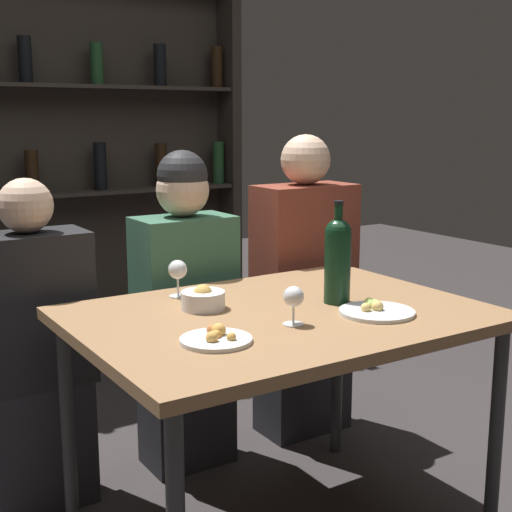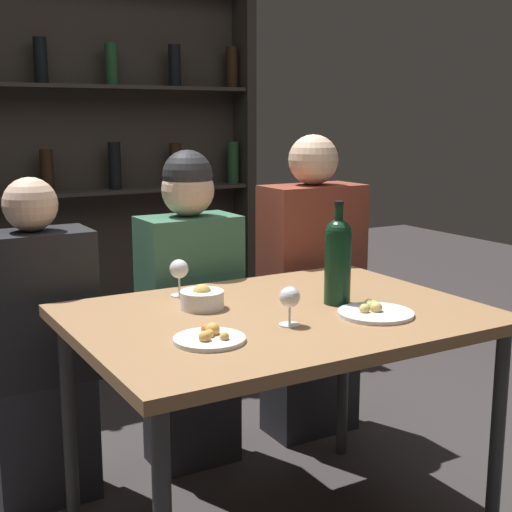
% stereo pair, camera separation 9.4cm
% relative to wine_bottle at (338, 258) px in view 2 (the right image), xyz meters
% --- Properties ---
extents(dining_table, '(1.22, 0.90, 0.77)m').
position_rel_wine_bottle_xyz_m(dining_table, '(-0.21, 0.01, -0.21)').
color(dining_table, olive).
rests_on(dining_table, ground_plane).
extents(wine_rack_wall, '(2.04, 0.21, 2.32)m').
position_rel_wine_bottle_xyz_m(wine_rack_wall, '(-0.21, 2.04, 0.28)').
color(wine_rack_wall, '#28231E').
rests_on(wine_rack_wall, ground_plane).
extents(wine_bottle, '(0.08, 0.08, 0.33)m').
position_rel_wine_bottle_xyz_m(wine_bottle, '(0.00, 0.00, 0.00)').
color(wine_bottle, black).
rests_on(wine_bottle, dining_table).
extents(wine_glass_0, '(0.06, 0.06, 0.12)m').
position_rel_wine_bottle_xyz_m(wine_glass_0, '(-0.39, 0.34, -0.06)').
color(wine_glass_0, silver).
rests_on(wine_glass_0, dining_table).
extents(wine_glass_1, '(0.06, 0.06, 0.11)m').
position_rel_wine_bottle_xyz_m(wine_glass_1, '(-0.26, -0.13, -0.07)').
color(wine_glass_1, silver).
rests_on(wine_glass_1, dining_table).
extents(food_plate_0, '(0.23, 0.23, 0.04)m').
position_rel_wine_bottle_xyz_m(food_plate_0, '(0.02, -0.16, -0.14)').
color(food_plate_0, silver).
rests_on(food_plate_0, dining_table).
extents(food_plate_1, '(0.19, 0.19, 0.04)m').
position_rel_wine_bottle_xyz_m(food_plate_1, '(-0.52, -0.14, -0.14)').
color(food_plate_1, silver).
rests_on(food_plate_1, dining_table).
extents(snack_bowl, '(0.14, 0.14, 0.08)m').
position_rel_wine_bottle_xyz_m(snack_bowl, '(-0.40, 0.16, -0.12)').
color(snack_bowl, white).
rests_on(snack_bowl, dining_table).
extents(seated_person_left, '(0.38, 0.22, 1.16)m').
position_rel_wine_bottle_xyz_m(seated_person_left, '(-0.79, 0.65, -0.38)').
color(seated_person_left, '#26262B').
rests_on(seated_person_left, ground_plane).
extents(seated_person_center, '(0.37, 0.22, 1.23)m').
position_rel_wine_bottle_xyz_m(seated_person_center, '(-0.22, 0.65, -0.32)').
color(seated_person_center, '#26262B').
rests_on(seated_person_center, ground_plane).
extents(seated_person_right, '(0.42, 0.22, 1.28)m').
position_rel_wine_bottle_xyz_m(seated_person_right, '(0.35, 0.65, -0.31)').
color(seated_person_right, '#26262B').
rests_on(seated_person_right, ground_plane).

